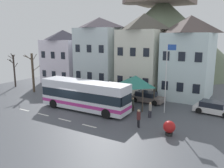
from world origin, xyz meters
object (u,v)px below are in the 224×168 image
object	(u,v)px
bus_shelter	(136,81)
parked_car_01	(147,97)
pedestrian_01	(133,104)
public_bench	(140,98)
harbour_buoy	(169,127)
bare_tree_00	(33,72)
bare_tree_01	(14,69)
pedestrian_02	(150,109)
townhouse_00	(64,57)
transit_bus	(85,96)
parked_car_00	(87,89)
flagpole	(167,74)
townhouse_02	(143,54)
parked_car_02	(214,108)
hilltop_castle	(161,32)
townhouse_03	(189,58)
townhouse_01	(100,53)
pedestrian_00	(139,117)

from	to	relation	value
bus_shelter	parked_car_01	world-z (taller)	bus_shelter
pedestrian_01	public_bench	world-z (taller)	pedestrian_01
harbour_buoy	public_bench	bearing A→B (deg)	128.66
bare_tree_00	bare_tree_01	size ratio (longest dim) A/B	1.04
pedestrian_02	bus_shelter	bearing A→B (deg)	136.94
townhouse_00	bare_tree_01	size ratio (longest dim) A/B	1.67
transit_bus	parked_car_00	bearing A→B (deg)	123.90
transit_bus	harbour_buoy	xyz separation A→B (m)	(10.06, -1.74, -0.93)
transit_bus	flagpole	xyz separation A→B (m)	(7.89, 3.63, 2.56)
pedestrian_02	townhouse_02	bearing A→B (deg)	118.03
pedestrian_02	flagpole	world-z (taller)	flagpole
parked_car_02	pedestrian_01	size ratio (longest dim) A/B	2.69
hilltop_castle	parked_car_02	world-z (taller)	hilltop_castle
parked_car_00	pedestrian_01	bearing A→B (deg)	-15.79
townhouse_03	hilltop_castle	distance (m)	25.67
townhouse_02	transit_bus	xyz separation A→B (m)	(-1.76, -11.44, -3.93)
townhouse_03	public_bench	world-z (taller)	townhouse_03
townhouse_00	transit_bus	bearing A→B (deg)	-39.62
bus_shelter	parked_car_01	size ratio (longest dim) A/B	0.89
townhouse_02	flagpole	bearing A→B (deg)	-51.87
townhouse_01	parked_car_00	distance (m)	6.72
townhouse_01	parked_car_02	distance (m)	18.89
townhouse_00	pedestrian_01	size ratio (longest dim) A/B	5.93
bus_shelter	harbour_buoy	xyz separation A→B (m)	(5.99, -6.00, -2.28)
bus_shelter	pedestrian_00	xyz separation A→B (m)	(3.12, -5.74, -2.00)
townhouse_02	harbour_buoy	world-z (taller)	townhouse_02
parked_car_02	transit_bus	bearing A→B (deg)	-148.66
townhouse_03	transit_bus	size ratio (longest dim) A/B	1.02
parked_car_01	townhouse_03	bearing A→B (deg)	57.57
bus_shelter	pedestrian_01	distance (m)	2.95
townhouse_01	pedestrian_00	distance (m)	18.09
flagpole	townhouse_03	bearing A→B (deg)	88.21
townhouse_03	public_bench	size ratio (longest dim) A/B	6.09
public_bench	bus_shelter	bearing A→B (deg)	-80.77
public_bench	transit_bus	bearing A→B (deg)	-121.58
townhouse_02	pedestrian_02	world-z (taller)	townhouse_02
transit_bus	bus_shelter	world-z (taller)	bus_shelter
parked_car_02	harbour_buoy	distance (m)	8.11
pedestrian_00	townhouse_01	bearing A→B (deg)	135.72
townhouse_00	bare_tree_00	xyz separation A→B (m)	(1.12, -7.69, -1.62)
public_bench	harbour_buoy	xyz separation A→B (m)	(6.29, -7.87, 0.22)
townhouse_02	bus_shelter	bearing A→B (deg)	-72.18
flagpole	harbour_buoy	bearing A→B (deg)	-68.02
parked_car_01	pedestrian_01	world-z (taller)	pedestrian_01
parked_car_02	parked_car_01	bearing A→B (deg)	-178.00
townhouse_01	townhouse_03	world-z (taller)	townhouse_01
townhouse_03	public_bench	distance (m)	8.40
harbour_buoy	parked_car_01	bearing A→B (deg)	123.44
townhouse_01	townhouse_03	distance (m)	13.52
townhouse_00	public_bench	bearing A→B (deg)	-15.09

